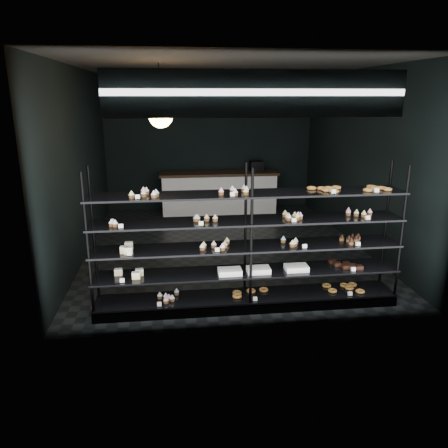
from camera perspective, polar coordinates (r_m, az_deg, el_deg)
The scene contains 5 objects.
room at distance 7.85m, azimuth 0.05°, elevation 8.17°, with size 5.01×6.01×3.20m.
display_shelf at distance 5.74m, azimuth 2.94°, elevation -5.06°, with size 4.00×0.50×1.91m.
signage at distance 4.87m, azimuth 4.43°, elevation 16.61°, with size 3.30×0.05×0.50m.
pendant_lamp at distance 6.55m, azimuth -8.28°, elevation 13.83°, with size 0.35×0.35×0.90m.
service_counter at distance 10.51m, azimuth -0.60°, elevation 4.21°, with size 2.80×0.65×1.23m.
Camera 1 is at (-0.95, -7.71, 2.73)m, focal length 35.00 mm.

